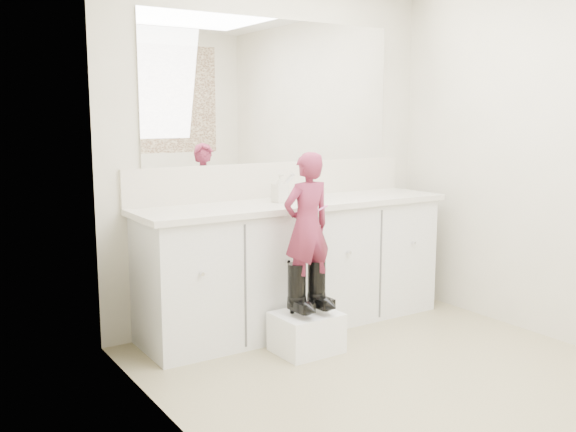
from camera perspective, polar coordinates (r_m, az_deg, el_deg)
floor at (r=3.74m, az=11.32°, el=-14.50°), size 3.00×3.00×0.00m
wall_back at (r=4.63m, az=-1.25°, el=5.54°), size 2.60×0.00×2.60m
wall_left at (r=2.70m, az=-8.18°, el=2.97°), size 0.00×3.00×3.00m
wall_right at (r=4.45m, az=23.99°, el=4.63°), size 0.00×3.00×3.00m
vanity_cabinet at (r=4.51m, az=0.61°, el=-4.51°), size 2.20×0.55×0.85m
countertop at (r=4.42m, az=0.73°, el=1.07°), size 2.28×0.58×0.04m
backsplash at (r=4.63m, az=-1.14°, el=3.25°), size 2.28×0.03×0.25m
mirror at (r=4.61m, az=-1.19°, el=10.99°), size 2.00×0.02×1.00m
faucet at (r=4.55m, az=-0.41°, el=2.19°), size 0.08×0.08×0.10m
cup at (r=4.53m, az=2.83°, el=2.06°), size 0.11×0.11×0.09m
soap_bottle at (r=4.35m, az=-0.74°, el=2.48°), size 0.09×0.09×0.19m
step_stool at (r=4.10m, az=1.66°, el=-10.29°), size 0.40×0.33×0.25m
boot_left at (r=3.97m, az=0.78°, el=-6.56°), size 0.12×0.22×0.33m
boot_right at (r=4.06m, az=2.56°, el=-6.25°), size 0.12×0.22×0.33m
toddler at (r=3.93m, az=1.70°, el=-0.91°), size 0.34×0.22×0.91m
toothbrush at (r=3.93m, az=2.75°, el=0.52°), size 0.14×0.01×0.06m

